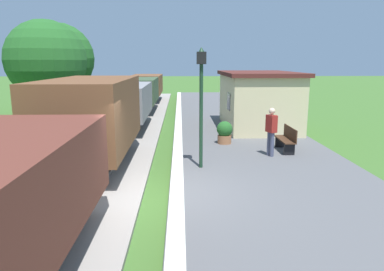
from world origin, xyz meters
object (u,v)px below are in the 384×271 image
object	(u,v)px
freight_train	(122,103)
tree_trackside_far	(46,60)
bench_near_hut	(287,139)
lamp_post_near	(201,86)
potted_planter	(225,132)
tree_field_left	(59,58)
person_waiting	(271,130)
station_hut	(258,100)

from	to	relation	value
freight_train	tree_trackside_far	xyz separation A→B (m)	(-4.31, 1.89, 2.14)
bench_near_hut	tree_trackside_far	world-z (taller)	tree_trackside_far
bench_near_hut	lamp_post_near	size ratio (longest dim) A/B	0.41
lamp_post_near	potted_planter	bearing A→B (deg)	70.81
bench_near_hut	tree_field_left	xyz separation A→B (m)	(-12.28, 12.48, 3.02)
tree_trackside_far	freight_train	bearing A→B (deg)	-23.71
bench_near_hut	tree_trackside_far	size ratio (longest dim) A/B	0.26
freight_train	potted_planter	size ratio (longest dim) A/B	35.59
person_waiting	tree_trackside_far	bearing A→B (deg)	-58.84
bench_near_hut	tree_field_left	bearing A→B (deg)	134.53
person_waiting	tree_field_left	distance (m)	17.66
bench_near_hut	person_waiting	bearing A→B (deg)	-138.95
freight_train	potted_planter	xyz separation A→B (m)	(4.69, -3.82, -0.74)
bench_near_hut	person_waiting	distance (m)	1.13
potted_planter	tree_field_left	bearing A→B (deg)	132.22
potted_planter	freight_train	bearing A→B (deg)	140.88
person_waiting	tree_trackside_far	size ratio (longest dim) A/B	0.30
freight_train	person_waiting	world-z (taller)	freight_train
station_hut	lamp_post_near	size ratio (longest dim) A/B	1.57
tree_field_left	tree_trackside_far	bearing A→B (deg)	-78.38
freight_train	station_hut	size ratio (longest dim) A/B	5.62
freight_train	lamp_post_near	distance (m)	8.07
lamp_post_near	tree_trackside_far	bearing A→B (deg)	131.01
bench_near_hut	freight_train	bearing A→B (deg)	143.11
potted_planter	tree_trackside_far	bearing A→B (deg)	147.62
tree_trackside_far	bench_near_hut	bearing A→B (deg)	-32.23
bench_near_hut	person_waiting	size ratio (longest dim) A/B	0.88
potted_planter	lamp_post_near	world-z (taller)	lamp_post_near
freight_train	lamp_post_near	xyz separation A→B (m)	(3.54, -7.13, 1.34)
freight_train	bench_near_hut	distance (m)	8.60
freight_train	tree_trackside_far	world-z (taller)	tree_trackside_far
person_waiting	potted_planter	distance (m)	2.48
lamp_post_near	tree_field_left	bearing A→B (deg)	121.79
person_waiting	station_hut	bearing A→B (deg)	-119.54
station_hut	potted_planter	size ratio (longest dim) A/B	6.33
station_hut	lamp_post_near	xyz separation A→B (m)	(-3.26, -6.96, 1.15)
tree_trackside_far	lamp_post_near	bearing A→B (deg)	-48.99
lamp_post_near	tree_trackside_far	distance (m)	11.99
station_hut	tree_field_left	distance (m)	14.50
freight_train	station_hut	distance (m)	6.80
freight_train	lamp_post_near	size ratio (longest dim) A/B	8.81
station_hut	tree_field_left	size ratio (longest dim) A/B	0.95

